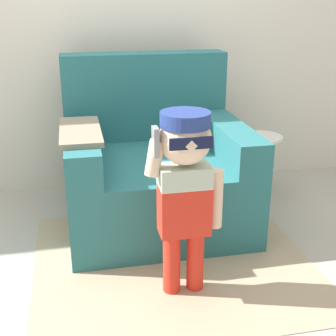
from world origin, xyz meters
name	(u,v)px	position (x,y,z in m)	size (l,w,h in m)	color
ground_plane	(128,234)	(0.00, 0.00, 0.00)	(10.00, 10.00, 0.00)	#ADA89E
wall_back	(107,8)	(0.00, 0.85, 1.30)	(10.00, 0.05, 2.60)	silver
armchair	(154,167)	(0.20, 0.21, 0.35)	(1.11, 1.04, 1.03)	#286B70
person_child	(185,177)	(0.20, -0.62, 0.61)	(0.37, 0.28, 0.91)	red
side_table	(260,161)	(0.99, 0.36, 0.28)	(0.28, 0.28, 0.47)	white
rug	(173,262)	(0.20, -0.37, 0.00)	(1.50, 1.36, 0.01)	tan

